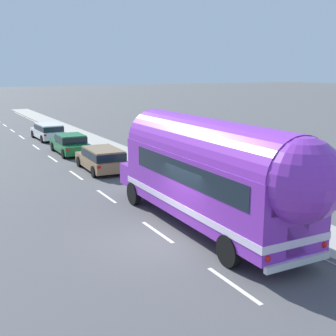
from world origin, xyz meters
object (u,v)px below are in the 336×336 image
at_px(car_second, 71,143).
at_px(car_third, 48,130).
at_px(car_lead, 102,158).
at_px(painted_bus, 214,171).

bearing_deg(car_second, car_third, 89.13).
relative_size(car_lead, car_third, 0.97).
bearing_deg(car_lead, car_second, 90.48).
height_order(painted_bus, car_third, painted_bus).
bearing_deg(car_third, car_lead, -90.23).
xyz_separation_m(painted_bus, car_lead, (-0.09, 11.43, -1.52)).
xyz_separation_m(painted_bus, car_third, (-0.04, 24.81, -1.51)).
relative_size(car_second, car_third, 0.99).
relative_size(car_lead, car_second, 0.98).
bearing_deg(painted_bus, car_second, 90.47).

